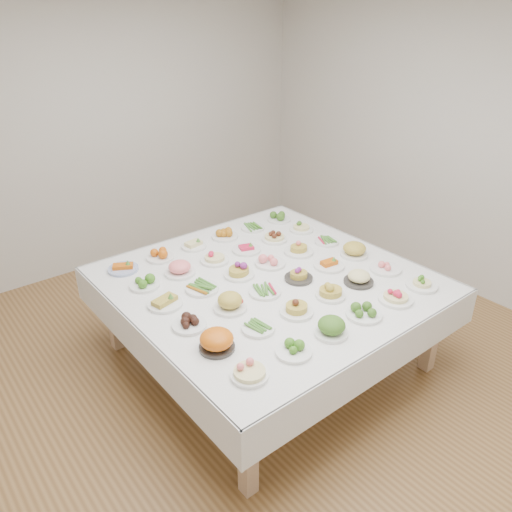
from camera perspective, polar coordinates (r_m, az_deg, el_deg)
room_envelope at (r=3.26m, az=-1.02°, el=12.85°), size 5.02×5.02×2.81m
display_table at (r=3.84m, az=1.40°, el=-3.40°), size 2.19×2.19×0.75m
dish_0 at (r=2.84m, az=-0.75°, el=-12.76°), size 0.22×0.22×0.12m
dish_1 at (r=3.03m, az=4.33°, el=-10.47°), size 0.22×0.22×0.09m
dish_2 at (r=3.20m, az=8.62°, el=-7.97°), size 0.22×0.22×0.13m
dish_3 at (r=3.42m, az=12.28°, el=-5.99°), size 0.25×0.25×0.11m
dish_4 at (r=3.63m, az=15.74°, el=-4.05°), size 0.27×0.27×0.14m
dish_5 at (r=3.87m, az=18.46°, el=-2.82°), size 0.23×0.23×0.11m
dish_6 at (r=3.05m, az=-4.52°, el=-9.54°), size 0.22×0.22×0.14m
dish_7 at (r=3.23m, az=0.26°, el=-8.14°), size 0.21×0.21×0.05m
dish_8 at (r=3.38m, az=4.67°, el=-5.69°), size 0.23×0.23×0.13m
dish_9 at (r=3.58m, az=8.54°, el=-3.81°), size 0.21×0.21×0.13m
dish_10 at (r=3.79m, az=11.70°, el=-2.26°), size 0.22×0.22×0.13m
dish_11 at (r=4.03m, az=14.58°, el=-1.13°), size 0.24×0.24×0.09m
dish_12 at (r=3.27m, az=-7.65°, el=-7.49°), size 0.22×0.22×0.09m
dish_13 at (r=3.41m, az=-3.00°, el=-5.09°), size 0.23×0.23×0.15m
dish_14 at (r=3.61m, az=1.02°, el=-3.96°), size 0.23×0.23×0.05m
dish_15 at (r=3.78m, az=4.91°, el=-2.06°), size 0.21×0.21×0.11m
dish_16 at (r=3.99m, az=8.34°, el=-0.84°), size 0.24×0.24×0.09m
dish_17 at (r=4.19m, az=11.19°, el=0.82°), size 0.24×0.24×0.14m
dish_18 at (r=3.51m, az=-10.41°, el=-4.98°), size 0.24×0.24×0.10m
dish_19 at (r=3.66m, az=-6.19°, el=-3.51°), size 0.26×0.24×0.06m
dish_20 at (r=3.81m, az=-1.98°, el=-1.35°), size 0.26×0.25×0.15m
dish_21 at (r=3.98m, az=1.64°, el=-0.36°), size 0.24×0.24×0.11m
dish_22 at (r=4.18m, az=4.91°, el=1.00°), size 0.24×0.24×0.12m
dish_23 at (r=4.40m, az=8.08°, el=1.72°), size 0.21×0.21×0.05m
dish_24 at (r=3.77m, az=-12.64°, el=-2.86°), size 0.22×0.22×0.10m
dish_25 at (r=3.88m, az=-8.72°, el=-1.23°), size 0.23×0.23×0.13m
dish_26 at (r=4.03m, az=-4.76°, el=0.05°), size 0.23×0.23×0.12m
dish_27 at (r=4.21m, az=-1.11°, el=0.98°), size 0.24×0.24×0.09m
dish_28 at (r=4.38m, az=2.13°, el=2.53°), size 0.23×0.23×0.13m
dish_29 at (r=4.60m, az=5.22°, el=3.45°), size 0.22×0.22×0.11m
dish_30 at (r=4.03m, az=-14.97°, el=-1.14°), size 0.23×0.23×0.10m
dish_31 at (r=4.14m, az=-10.93°, el=0.23°), size 0.22×0.22×0.10m
dish_32 at (r=4.30m, az=-7.15°, el=1.37°), size 0.21×0.21×0.09m
dish_33 at (r=4.45m, az=-3.61°, el=2.59°), size 0.23×0.23×0.10m
dish_34 at (r=4.62m, az=-0.37°, el=3.36°), size 0.22×0.21×0.05m
dish_35 at (r=4.80m, az=2.66°, el=4.59°), size 0.22×0.22×0.11m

